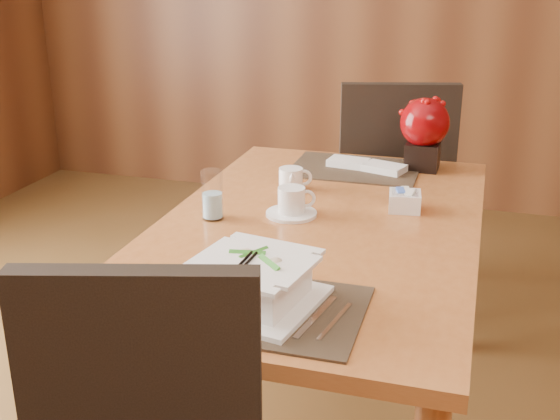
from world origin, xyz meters
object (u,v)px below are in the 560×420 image
(berry_decor, at_px, (424,129))
(bread_plate, at_px, (106,286))
(sugar_caddy, at_px, (405,201))
(far_chair, at_px, (391,185))
(water_glass, at_px, (212,195))
(creamer_jug, at_px, (291,179))
(coffee_cup, at_px, (291,203))
(soup_setting, at_px, (254,283))
(dining_table, at_px, (318,253))

(berry_decor, distance_m, bread_plate, 1.33)
(sugar_caddy, bearing_deg, berry_decor, 89.19)
(sugar_caddy, bearing_deg, far_chair, 100.10)
(water_glass, height_order, berry_decor, berry_decor)
(creamer_jug, xyz_separation_m, far_chair, (0.24, 0.68, -0.21))
(coffee_cup, height_order, bread_plate, coffee_cup)
(coffee_cup, xyz_separation_m, bread_plate, (-0.28, -0.59, -0.03))
(sugar_caddy, distance_m, far_chair, 0.81)
(soup_setting, relative_size, bread_plate, 1.88)
(dining_table, relative_size, coffee_cup, 9.91)
(water_glass, bearing_deg, far_chair, 68.88)
(coffee_cup, bearing_deg, berry_decor, 61.55)
(bread_plate, bearing_deg, soup_setting, 3.22)
(soup_setting, height_order, creamer_jug, soup_setting)
(water_glass, xyz_separation_m, far_chair, (0.39, 1.01, -0.25))
(berry_decor, bearing_deg, dining_table, -110.17)
(coffee_cup, relative_size, far_chair, 0.15)
(dining_table, xyz_separation_m, water_glass, (-0.30, -0.06, 0.17))
(soup_setting, distance_m, berry_decor, 1.19)
(soup_setting, xyz_separation_m, sugar_caddy, (0.24, 0.71, -0.03))
(sugar_caddy, height_order, bread_plate, sugar_caddy)
(dining_table, relative_size, far_chair, 1.47)
(dining_table, relative_size, bread_plate, 9.02)
(soup_setting, bearing_deg, coffee_cup, 107.70)
(water_glass, relative_size, berry_decor, 0.57)
(dining_table, height_order, berry_decor, berry_decor)
(creamer_jug, bearing_deg, coffee_cup, -95.10)
(soup_setting, distance_m, sugar_caddy, 0.75)
(creamer_jug, relative_size, sugar_caddy, 1.08)
(berry_decor, bearing_deg, soup_setting, -102.00)
(coffee_cup, bearing_deg, sugar_caddy, 23.97)
(water_glass, height_order, creamer_jug, water_glass)
(soup_setting, bearing_deg, berry_decor, 88.28)
(dining_table, relative_size, soup_setting, 4.81)
(dining_table, relative_size, berry_decor, 5.83)
(berry_decor, bearing_deg, sugar_caddy, -90.81)
(water_glass, distance_m, sugar_caddy, 0.58)
(dining_table, bearing_deg, water_glass, -168.96)
(far_chair, bearing_deg, water_glass, 53.95)
(coffee_cup, xyz_separation_m, sugar_caddy, (0.31, 0.14, -0.01))
(bread_plate, bearing_deg, berry_decor, 63.09)
(berry_decor, bearing_deg, bread_plate, -116.91)
(water_glass, bearing_deg, dining_table, 11.04)
(soup_setting, bearing_deg, bread_plate, -166.50)
(sugar_caddy, distance_m, berry_decor, 0.47)
(coffee_cup, height_order, creamer_jug, coffee_cup)
(creamer_jug, relative_size, far_chair, 0.10)
(dining_table, distance_m, water_glass, 0.35)
(coffee_cup, distance_m, berry_decor, 0.68)
(coffee_cup, bearing_deg, water_glass, -156.70)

